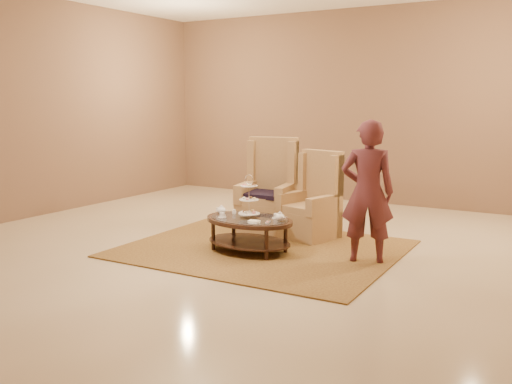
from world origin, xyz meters
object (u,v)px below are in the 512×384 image
Objects in this scene: tea_table at (249,224)px; person at (367,192)px; armchair_right at (313,209)px; armchair_left at (269,200)px.

person is at bearing 17.15° from tea_table.
armchair_right is at bearing -58.53° from person.
tea_table is at bearing -81.86° from armchair_left.
armchair_left reaches higher than tea_table.
person is (1.77, -0.86, 0.37)m from armchair_left.
person is (1.39, 0.31, 0.47)m from tea_table.
tea_table is 0.91× the size of armchair_left.
armchair_left is at bearing -171.47° from armchair_right.
armchair_left is 1.12× the size of armchair_right.
person reaches higher than tea_table.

